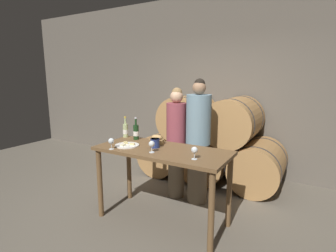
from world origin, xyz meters
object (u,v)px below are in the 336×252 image
at_px(person_right, 198,141).
at_px(wine_glass_far_left, 111,141).
at_px(wine_bottle_red, 136,132).
at_px(blue_crock, 155,143).
at_px(cheese_plate, 127,145).
at_px(wine_glass_center, 194,150).
at_px(tasting_table, 162,160).
at_px(person_left, 176,142).
at_px(wine_bottle_white, 126,130).
at_px(wine_glass_left, 152,144).
at_px(bread_basket, 157,140).

relative_size(person_right, wine_glass_far_left, 12.96).
distance_m(wine_bottle_red, blue_crock, 0.49).
bearing_deg(blue_crock, wine_glass_far_left, -141.45).
distance_m(cheese_plate, wine_glass_center, 0.94).
bearing_deg(tasting_table, cheese_plate, -167.67).
height_order(person_left, wine_glass_far_left, person_left).
bearing_deg(person_right, wine_bottle_white, -155.35).
xyz_separation_m(wine_bottle_white, wine_glass_center, (1.24, -0.43, -0.00)).
height_order(wine_bottle_white, wine_glass_center, wine_bottle_white).
distance_m(wine_glass_far_left, wine_glass_center, 1.00).
relative_size(wine_bottle_red, wine_bottle_white, 1.04).
relative_size(tasting_table, cheese_plate, 5.43).
relative_size(person_left, wine_glass_center, 12.01).
xyz_separation_m(wine_glass_far_left, wine_glass_center, (0.99, 0.14, 0.00)).
relative_size(wine_glass_left, wine_glass_center, 1.00).
xyz_separation_m(wine_bottle_red, blue_crock, (0.44, -0.21, -0.04)).
relative_size(wine_bottle_white, wine_glass_left, 2.18).
height_order(wine_bottle_white, wine_glass_far_left, wine_bottle_white).
relative_size(tasting_table, blue_crock, 13.80).
relative_size(bread_basket, wine_glass_left, 1.42).
distance_m(tasting_table, person_left, 0.71).
relative_size(tasting_table, wine_glass_left, 11.94).
bearing_deg(tasting_table, person_left, 104.53).
height_order(blue_crock, wine_glass_left, wine_glass_left).
distance_m(person_left, wine_bottle_red, 0.62).
height_order(wine_glass_far_left, wine_glass_left, same).
distance_m(person_left, wine_glass_far_left, 1.06).
xyz_separation_m(tasting_table, wine_glass_center, (0.49, -0.16, 0.23)).
xyz_separation_m(blue_crock, bread_basket, (-0.07, 0.15, -0.01)).
bearing_deg(tasting_table, bread_basket, 137.76).
bearing_deg(tasting_table, person_right, 76.91).
height_order(bread_basket, wine_glass_far_left, wine_glass_far_left).
relative_size(person_left, cheese_plate, 5.47).
bearing_deg(person_left, tasting_table, -75.47).
bearing_deg(wine_glass_left, bread_basket, 114.04).
height_order(person_left, wine_glass_center, person_left).
xyz_separation_m(cheese_plate, wine_glass_far_left, (-0.06, -0.21, 0.09)).
bearing_deg(bread_basket, tasting_table, -42.24).
bearing_deg(person_left, wine_glass_far_left, -108.15).
bearing_deg(wine_glass_center, wine_bottle_red, 159.29).
bearing_deg(cheese_plate, wine_glass_far_left, -106.08).
bearing_deg(cheese_plate, bread_basket, 43.88).
relative_size(person_left, wine_bottle_red, 5.28).
distance_m(person_left, cheese_plate, 0.83).
xyz_separation_m(wine_bottle_red, bread_basket, (0.37, -0.07, -0.06)).
bearing_deg(wine_glass_center, person_left, 128.05).
height_order(person_left, blue_crock, person_left).
distance_m(person_right, wine_bottle_red, 0.85).
distance_m(tasting_table, blue_crock, 0.22).
xyz_separation_m(wine_glass_left, wine_glass_center, (0.51, 0.02, 0.00)).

